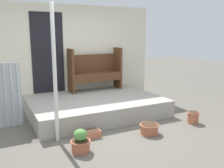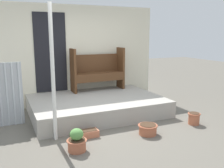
# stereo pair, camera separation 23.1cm
# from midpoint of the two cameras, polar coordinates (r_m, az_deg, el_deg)

# --- Properties ---
(ground_plane) EXTENTS (24.00, 24.00, 0.00)m
(ground_plane) POSITION_cam_midpoint_polar(r_m,az_deg,el_deg) (5.03, 0.03, -10.32)
(ground_plane) COLOR #666056
(porch_slab) EXTENTS (3.01, 2.13, 0.38)m
(porch_slab) POSITION_cam_midpoint_polar(r_m,az_deg,el_deg) (5.96, -2.48, -4.90)
(porch_slab) COLOR #A8A399
(porch_slab) RESTS_ON ground_plane
(house_wall) EXTENTS (4.21, 0.08, 2.60)m
(house_wall) POSITION_cam_midpoint_polar(r_m,az_deg,el_deg) (6.76, -6.30, 6.61)
(house_wall) COLOR beige
(house_wall) RESTS_ON ground_plane
(support_post) EXTENTS (0.07, 0.07, 2.37)m
(support_post) POSITION_cam_midpoint_polar(r_m,az_deg,el_deg) (4.35, -11.90, 2.21)
(support_post) COLOR white
(support_post) RESTS_ON ground_plane
(bench) EXTENTS (1.42, 0.43, 1.12)m
(bench) POSITION_cam_midpoint_polar(r_m,az_deg,el_deg) (6.66, -2.35, 3.41)
(bench) COLOR #54331C
(bench) RESTS_ON porch_slab
(flower_pot_left) EXTENTS (0.33, 0.33, 0.38)m
(flower_pot_left) POSITION_cam_midpoint_polar(r_m,az_deg,el_deg) (4.13, -6.43, -12.90)
(flower_pot_left) COLOR #B26042
(flower_pot_left) RESTS_ON ground_plane
(flower_pot_middle) EXTENTS (0.37, 0.37, 0.20)m
(flower_pot_middle) POSITION_cam_midpoint_polar(r_m,az_deg,el_deg) (4.82, 9.56, -10.08)
(flower_pot_middle) COLOR #B26042
(flower_pot_middle) RESTS_ON ground_plane
(flower_pot_right) EXTENTS (0.26, 0.26, 0.25)m
(flower_pot_right) POSITION_cam_midpoint_polar(r_m,az_deg,el_deg) (5.56, 19.38, -7.36)
(flower_pot_right) COLOR #B26042
(flower_pot_right) RESTS_ON ground_plane
(planter_box_rect) EXTENTS (0.46, 0.20, 0.13)m
(planter_box_rect) POSITION_cam_midpoint_polar(r_m,az_deg,el_deg) (4.66, -4.55, -11.29)
(planter_box_rect) COLOR #C67251
(planter_box_rect) RESTS_ON ground_plane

